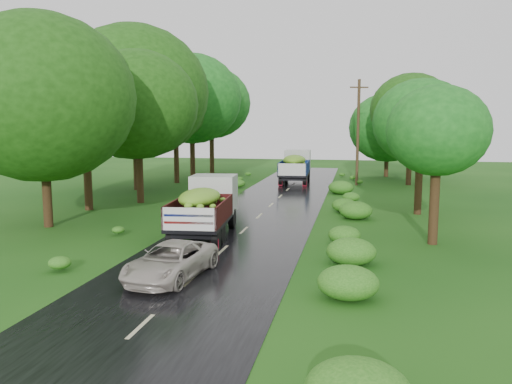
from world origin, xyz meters
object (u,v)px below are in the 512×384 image
(truck_far, at_px, (296,165))
(utility_pole, at_px, (358,131))
(car, at_px, (171,261))
(truck_near, at_px, (206,204))

(truck_far, xyz_separation_m, utility_pole, (5.38, -0.85, 3.00))
(truck_far, relative_size, car, 1.63)
(truck_near, xyz_separation_m, truck_far, (1.54, 22.24, 0.11))
(truck_near, distance_m, truck_far, 22.30)
(truck_near, height_order, utility_pole, utility_pole)
(truck_far, relative_size, utility_pole, 0.76)
(truck_near, bearing_deg, utility_pole, 66.98)
(utility_pole, bearing_deg, truck_far, 155.21)
(car, relative_size, utility_pole, 0.47)
(truck_near, height_order, car, truck_near)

